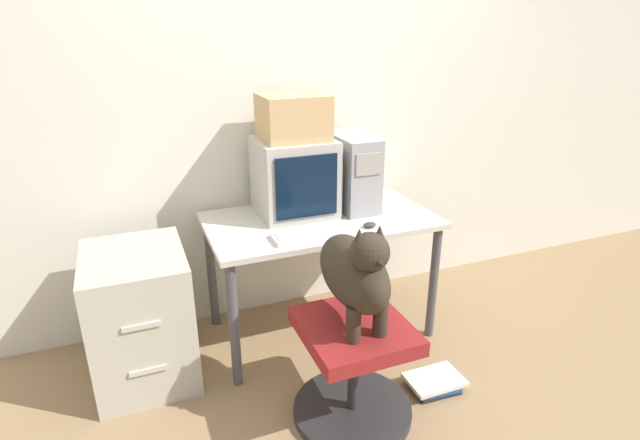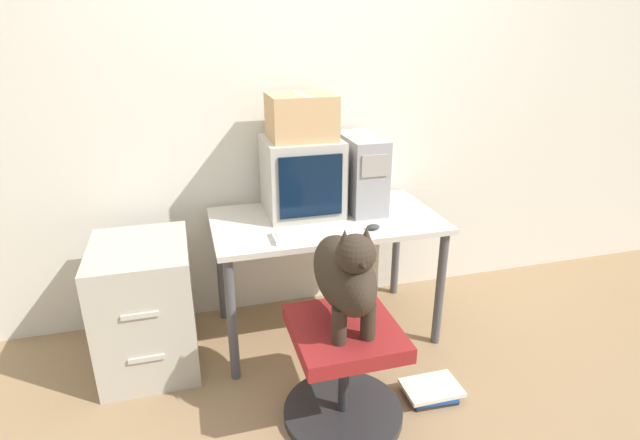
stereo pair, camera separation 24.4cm
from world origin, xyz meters
name	(u,v)px [view 2 (the right image)]	position (x,y,z in m)	size (l,w,h in m)	color
ground_plane	(344,364)	(0.00, 0.00, 0.00)	(12.00, 12.00, 0.00)	#937551
wall_back	(307,101)	(0.00, 0.76, 1.30)	(8.00, 0.05, 2.60)	silver
desk	(326,233)	(0.00, 0.35, 0.63)	(1.25, 0.70, 0.72)	beige
crt_monitor	(302,176)	(-0.10, 0.47, 0.93)	(0.41, 0.39, 0.42)	#B7B2A8
pc_tower	(361,172)	(0.24, 0.46, 0.93)	(0.20, 0.43, 0.42)	#99999E
keyboard	(317,233)	(-0.12, 0.12, 0.73)	(0.45, 0.15, 0.03)	silver
computer_mouse	(373,227)	(0.19, 0.12, 0.73)	(0.07, 0.05, 0.03)	#333333
office_chair	(344,369)	(-0.12, -0.36, 0.26)	(0.56, 0.56, 0.50)	#262628
dog	(345,273)	(-0.12, -0.36, 0.75)	(0.23, 0.51, 0.50)	#33281E
filing_cabinet	(146,306)	(-0.99, 0.31, 0.34)	(0.48, 0.59, 0.69)	#B7B2A3
cardboard_box	(301,117)	(-0.10, 0.48, 1.26)	(0.34, 0.30, 0.24)	tan
book_stack_floor	(431,391)	(0.34, -0.36, 0.03)	(0.28, 0.20, 0.06)	#262628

